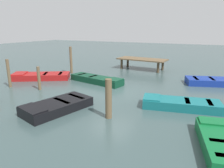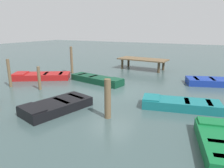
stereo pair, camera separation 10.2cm
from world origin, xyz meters
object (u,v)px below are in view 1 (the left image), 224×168
mooring_piling_mid_left (109,99)px  mooring_piling_near_right (9,73)px  rowboat_dark_green (97,79)px  mooring_piling_far_right (71,60)px  rowboat_blue (216,81)px  dock_segment (142,60)px  mooring_piling_center (39,78)px  rowboat_black (57,106)px  rowboat_teal (180,104)px  rowboat_red (41,76)px

mooring_piling_mid_left → mooring_piling_near_right: mooring_piling_near_right is taller
rowboat_dark_green → mooring_piling_far_right: bearing=163.7°
rowboat_blue → mooring_piling_far_right: size_ratio=1.82×
dock_segment → mooring_piling_mid_left: mooring_piling_mid_left is taller
dock_segment → mooring_piling_mid_left: bearing=-74.4°
mooring_piling_far_right → mooring_piling_center: bearing=-75.0°
mooring_piling_center → mooring_piling_near_right: 2.09m
dock_segment → rowboat_blue: (5.94, -2.69, -0.61)m
mooring_piling_near_right → rowboat_black: bearing=-17.3°
rowboat_blue → mooring_piling_far_right: 10.60m
rowboat_teal → mooring_piling_center: bearing=-7.7°
dock_segment → rowboat_blue: dock_segment is taller
rowboat_red → dock_segment: bearing=-159.4°
rowboat_teal → rowboat_black: 5.50m
dock_segment → mooring_piling_near_right: (-5.35, -9.06, 0.04)m
mooring_piling_far_right → mooring_piling_near_right: (-0.81, -5.02, -0.19)m
mooring_piling_mid_left → mooring_piling_center: bearing=163.1°
rowboat_teal → mooring_piling_mid_left: 3.43m
rowboat_blue → mooring_piling_center: size_ratio=2.79×
rowboat_black → rowboat_red: bearing=-114.0°
rowboat_black → mooring_piling_near_right: mooring_piling_near_right is taller
rowboat_dark_green → mooring_piling_mid_left: size_ratio=2.45×
rowboat_red → rowboat_blue: same height
rowboat_blue → mooring_piling_far_right: bearing=168.5°
dock_segment → rowboat_red: dock_segment is taller
mooring_piling_center → rowboat_dark_green: bearing=54.0°
rowboat_black → mooring_piling_near_right: 5.41m
dock_segment → rowboat_black: dock_segment is taller
rowboat_black → rowboat_blue: bearing=156.9°
rowboat_red → mooring_piling_mid_left: size_ratio=2.48×
mooring_piling_mid_left → mooring_piling_center: size_ratio=1.17×
rowboat_dark_green → rowboat_red: size_ratio=0.99×
rowboat_teal → rowboat_blue: 5.42m
mooring_piling_near_right → rowboat_blue: bearing=29.4°
rowboat_blue → rowboat_dark_green: bearing=-175.8°
dock_segment → rowboat_red: (-5.24, -6.65, -0.61)m
dock_segment → rowboat_dark_green: bearing=-97.8°
rowboat_dark_green → rowboat_blue: size_ratio=1.03×
rowboat_red → rowboat_blue: size_ratio=1.04×
mooring_piling_mid_left → rowboat_blue: bearing=63.6°
rowboat_blue → rowboat_black: bearing=-146.5°
rowboat_red → rowboat_teal: bearing=141.3°
rowboat_dark_green → mooring_piling_center: (-2.13, -2.94, 0.47)m
rowboat_black → dock_segment: bearing=-166.6°
rowboat_red → mooring_piling_near_right: mooring_piling_near_right is taller
dock_segment → rowboat_teal: (4.56, -7.94, -0.61)m
rowboat_blue → mooring_piling_center: bearing=-166.0°
mooring_piling_center → rowboat_blue: bearing=32.8°
rowboat_dark_green → rowboat_red: same height
mooring_piling_near_right → dock_segment: bearing=59.4°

